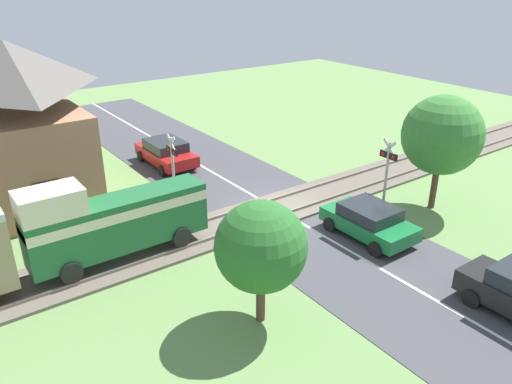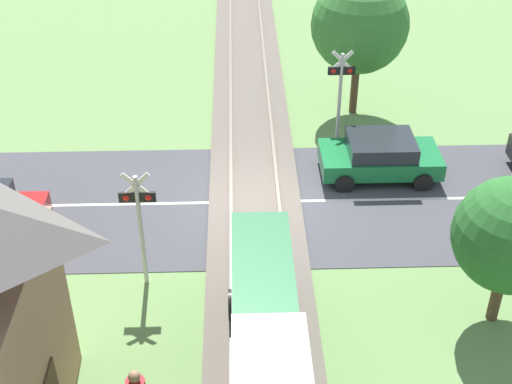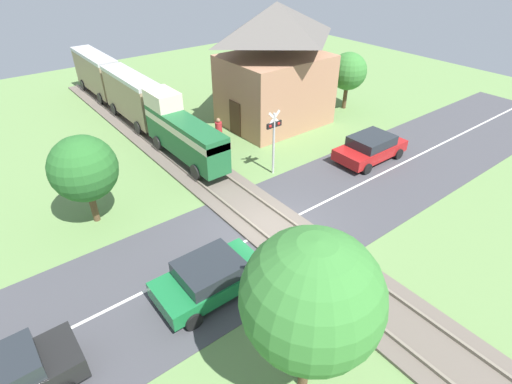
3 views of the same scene
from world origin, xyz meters
The scene contains 8 objects.
ground_plane centered at (0.00, 0.00, 0.00)m, with size 60.00×60.00×0.00m, color #66894C.
road_surface centered at (0.00, 0.00, 0.01)m, with size 48.00×6.40×0.02m.
track_bed centered at (0.00, 0.00, 0.07)m, with size 2.80×48.00×0.24m.
car_near_crossing centered at (-4.04, -1.44, 0.73)m, with size 3.79×2.06×1.36m.
crossing_signal_west_approach centered at (-2.95, -3.56, 2.17)m, with size 0.90×0.18×3.42m.
crossing_signal_east_approach centered at (2.95, 3.56, 2.17)m, with size 0.90×0.18×3.42m.
tree_roadside_hedge centered at (-5.71, 5.17, 2.56)m, with size 2.73×2.73×3.94m.
tree_beyond_track centered at (-3.85, -5.84, 3.40)m, with size 3.44×3.44×5.13m.
Camera 2 is at (0.52, 17.86, 12.48)m, focal length 50.00 mm.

